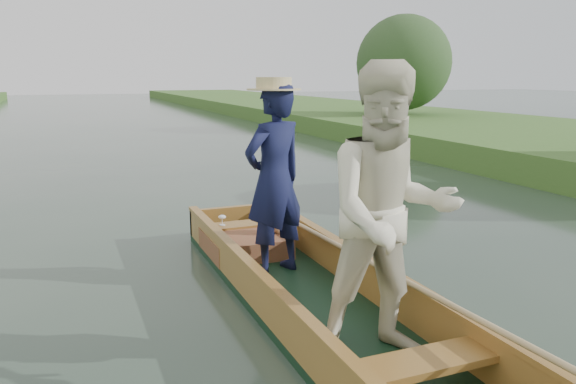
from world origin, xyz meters
name	(u,v)px	position (x,y,z in m)	size (l,w,h in m)	color
ground	(313,310)	(0.00, 0.00, 0.00)	(120.00, 120.00, 0.00)	#283D30
trees_far	(171,59)	(0.58, 9.40, 2.41)	(22.73, 16.28, 4.18)	#47331E
punt	(331,229)	(0.02, -0.27, 0.81)	(1.21, 5.08, 2.14)	black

